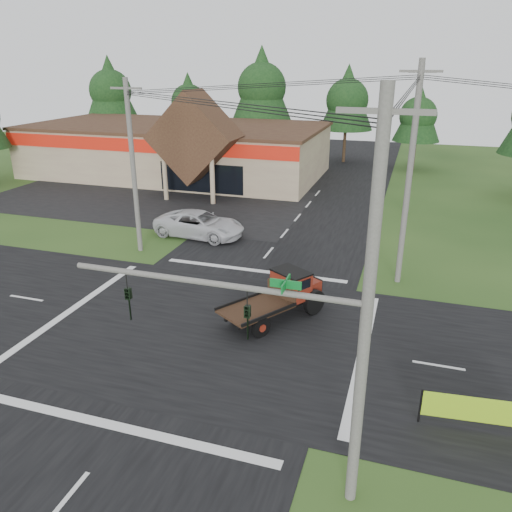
% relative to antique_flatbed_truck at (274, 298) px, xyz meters
% --- Properties ---
extents(ground, '(120.00, 120.00, 0.00)m').
position_rel_antique_flatbed_truck_xyz_m(ground, '(-2.67, -1.77, -1.11)').
color(ground, '#224117').
rests_on(ground, ground).
extents(road_ns, '(12.00, 120.00, 0.02)m').
position_rel_antique_flatbed_truck_xyz_m(road_ns, '(-2.67, -1.77, -1.10)').
color(road_ns, black).
rests_on(road_ns, ground).
extents(road_ew, '(120.00, 12.00, 0.02)m').
position_rel_antique_flatbed_truck_xyz_m(road_ew, '(-2.67, -1.77, -1.09)').
color(road_ew, black).
rests_on(road_ew, ground).
extents(parking_apron, '(28.00, 14.00, 0.02)m').
position_rel_antique_flatbed_truck_xyz_m(parking_apron, '(-16.67, 17.23, -1.09)').
color(parking_apron, black).
rests_on(parking_apron, ground).
extents(cvs_building, '(30.40, 18.20, 9.19)m').
position_rel_antique_flatbed_truck_xyz_m(cvs_building, '(-18.37, 27.80, 1.67)').
color(cvs_building, tan).
rests_on(cvs_building, ground).
extents(traffic_signal_mast, '(8.12, 0.24, 7.00)m').
position_rel_antique_flatbed_truck_xyz_m(traffic_signal_mast, '(3.15, -9.27, 3.32)').
color(traffic_signal_mast, '#595651').
rests_on(traffic_signal_mast, ground).
extents(utility_pole_nr, '(2.00, 0.30, 11.00)m').
position_rel_antique_flatbed_truck_xyz_m(utility_pole_nr, '(4.83, -9.27, 4.53)').
color(utility_pole_nr, '#595651').
rests_on(utility_pole_nr, ground).
extents(utility_pole_nw, '(2.00, 0.30, 10.50)m').
position_rel_antique_flatbed_truck_xyz_m(utility_pole_nw, '(-10.67, 6.23, 4.28)').
color(utility_pole_nw, '#595651').
rests_on(utility_pole_nw, ground).
extents(utility_pole_ne, '(2.00, 0.30, 11.50)m').
position_rel_antique_flatbed_truck_xyz_m(utility_pole_ne, '(5.33, 6.23, 4.78)').
color(utility_pole_ne, '#595651').
rests_on(utility_pole_ne, ground).
extents(utility_pole_n, '(2.00, 0.30, 11.20)m').
position_rel_antique_flatbed_truck_xyz_m(utility_pole_n, '(5.33, 20.23, 4.63)').
color(utility_pole_n, '#595651').
rests_on(utility_pole_n, ground).
extents(tree_row_a, '(6.72, 6.72, 12.12)m').
position_rel_antique_flatbed_truck_xyz_m(tree_row_a, '(-32.67, 38.23, 6.94)').
color(tree_row_a, '#332316').
rests_on(tree_row_a, ground).
extents(tree_row_b, '(5.60, 5.60, 10.10)m').
position_rel_antique_flatbed_truck_xyz_m(tree_row_b, '(-22.67, 40.23, 5.60)').
color(tree_row_b, '#332316').
rests_on(tree_row_b, ground).
extents(tree_row_c, '(7.28, 7.28, 13.13)m').
position_rel_antique_flatbed_truck_xyz_m(tree_row_c, '(-12.67, 39.23, 7.62)').
color(tree_row_c, '#332316').
rests_on(tree_row_c, ground).
extents(tree_row_d, '(6.16, 6.16, 11.11)m').
position_rel_antique_flatbed_truck_xyz_m(tree_row_d, '(-2.67, 40.23, 6.27)').
color(tree_row_d, '#332316').
rests_on(tree_row_d, ground).
extents(tree_row_e, '(5.04, 5.04, 9.09)m').
position_rel_antique_flatbed_truck_xyz_m(tree_row_e, '(5.33, 38.23, 4.93)').
color(tree_row_e, '#332316').
rests_on(tree_row_e, ground).
extents(antique_flatbed_truck, '(4.55, 5.54, 2.21)m').
position_rel_antique_flatbed_truck_xyz_m(antique_flatbed_truck, '(0.00, 0.00, 0.00)').
color(antique_flatbed_truck, '#59170C').
rests_on(antique_flatbed_truck, ground).
extents(roadside_banner, '(3.81, 0.47, 1.30)m').
position_rel_antique_flatbed_truck_xyz_m(roadside_banner, '(8.46, -5.29, -0.45)').
color(roadside_banner, '#8EC41A').
rests_on(roadside_banner, ground).
extents(white_pickup, '(6.45, 3.39, 1.73)m').
position_rel_antique_flatbed_truck_xyz_m(white_pickup, '(-8.13, 9.94, -0.24)').
color(white_pickup, silver).
rests_on(white_pickup, ground).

